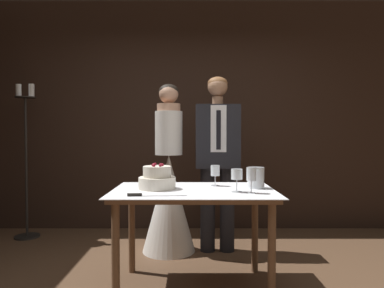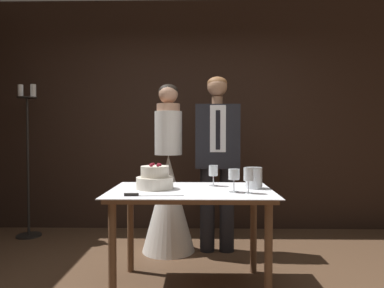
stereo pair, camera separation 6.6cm
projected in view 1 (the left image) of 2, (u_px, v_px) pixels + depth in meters
The scene contains 11 objects.
wall_back at pixel (187, 116), 4.38m from camera, with size 5.34×0.12×2.88m, color black.
cake_table at pixel (192, 202), 2.65m from camera, with size 1.25×0.81×0.77m.
tiered_cake at pixel (156, 179), 2.68m from camera, with size 0.29×0.29×0.20m.
cake_knife at pixel (144, 195), 2.36m from camera, with size 0.41×0.04×0.02m.
wine_glass_near at pixel (214, 172), 2.83m from camera, with size 0.08×0.08×0.17m.
wine_glass_middle at pixel (250, 175), 2.48m from camera, with size 0.07×0.07×0.19m.
wine_glass_far at pixel (235, 175), 2.53m from camera, with size 0.08×0.08×0.17m.
hurricane_candle at pixel (254, 178), 2.71m from camera, with size 0.13×0.13×0.17m.
bride at pixel (168, 190), 3.50m from camera, with size 0.54×0.54×1.71m.
groom at pixel (216, 153), 3.49m from camera, with size 0.44×0.25×1.79m.
candle_stand at pixel (25, 165), 3.95m from camera, with size 0.28×0.28×1.78m.
Camera 1 is at (0.05, -2.29, 1.20)m, focal length 32.00 mm.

